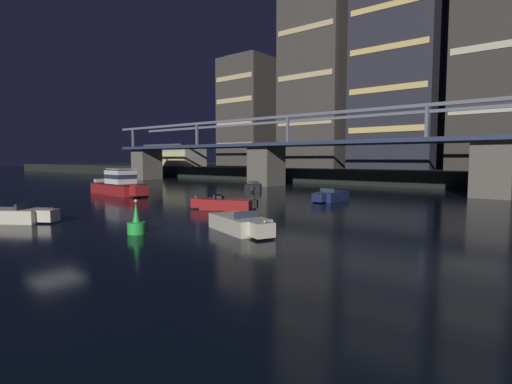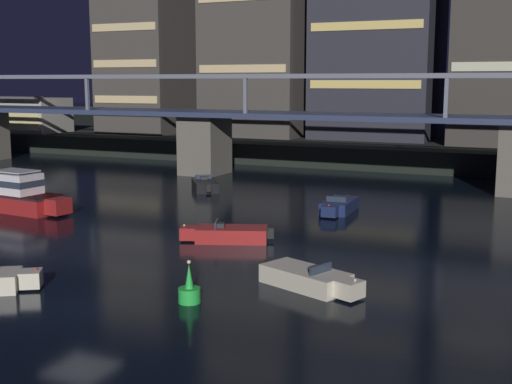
# 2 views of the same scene
# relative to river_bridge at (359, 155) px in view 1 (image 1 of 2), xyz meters

# --- Properties ---
(ground_plane) EXTENTS (400.00, 400.00, 0.00)m
(ground_plane) POSITION_rel_river_bridge_xyz_m (0.00, -36.13, -4.26)
(ground_plane) COLOR black
(far_riverbank) EXTENTS (240.00, 80.00, 2.20)m
(far_riverbank) POSITION_rel_river_bridge_xyz_m (0.00, 48.01, -3.16)
(far_riverbank) COLOR black
(far_riverbank) RESTS_ON ground
(river_bridge) EXTENTS (90.95, 6.40, 9.38)m
(river_bridge) POSITION_rel_river_bridge_xyz_m (0.00, 0.00, 0.00)
(river_bridge) COLOR #605B51
(river_bridge) RESTS_ON ground
(tower_west_low) EXTENTS (9.95, 10.04, 22.30)m
(tower_west_low) POSITION_rel_river_bridge_xyz_m (-32.41, 18.15, 8.94)
(tower_west_low) COLOR #423D38
(tower_west_low) RESTS_ON far_riverbank
(tower_west_tall) EXTENTS (11.92, 8.26, 40.47)m
(tower_west_tall) POSITION_rel_river_bridge_xyz_m (-17.26, 18.67, 18.03)
(tower_west_tall) COLOR #423D38
(tower_west_tall) RESTS_ON far_riverbank
(tower_central) EXTENTS (13.40, 12.50, 31.72)m
(tower_central) POSITION_rel_river_bridge_xyz_m (-3.22, 22.25, 13.65)
(tower_central) COLOR #282833
(tower_central) RESTS_ON far_riverbank
(tower_east_tall) EXTENTS (8.45, 10.09, 40.51)m
(tower_east_tall) POSITION_rel_river_bridge_xyz_m (10.09, 19.31, 18.05)
(tower_east_tall) COLOR #38332D
(tower_east_tall) RESTS_ON far_riverbank
(waterfront_pavilion) EXTENTS (12.40, 7.40, 4.70)m
(waterfront_pavilion) POSITION_rel_river_bridge_xyz_m (-48.03, 11.91, 0.18)
(waterfront_pavilion) COLOR #B2AD9E
(waterfront_pavilion) RESTS_ON far_riverbank
(cabin_cruiser_near_left) EXTENTS (9.30, 3.50, 2.79)m
(cabin_cruiser_near_left) POSITION_rel_river_bridge_xyz_m (-17.25, -21.59, -3.20)
(cabin_cruiser_near_left) COLOR maroon
(cabin_cruiser_near_left) RESTS_ON ground
(speedboat_near_right) EXTENTS (3.94, 4.72, 1.16)m
(speedboat_near_right) POSITION_rel_river_bridge_xyz_m (-9.60, -8.41, -3.84)
(speedboat_near_right) COLOR black
(speedboat_near_right) RESTS_ON ground
(speedboat_mid_left) EXTENTS (5.08, 3.10, 1.16)m
(speedboat_mid_left) POSITION_rel_river_bridge_xyz_m (0.24, -23.67, -3.84)
(speedboat_mid_left) COLOR maroon
(speedboat_mid_left) RESTS_ON ground
(speedboat_mid_center) EXTENTS (5.08, 3.10, 1.16)m
(speedboat_mid_center) POSITION_rel_river_bridge_xyz_m (7.27, -29.87, -3.84)
(speedboat_mid_center) COLOR beige
(speedboat_mid_center) RESTS_ON ground
(speedboat_mid_right) EXTENTS (1.98, 5.22, 1.16)m
(speedboat_mid_right) POSITION_rel_river_bridge_xyz_m (3.25, -12.99, -3.84)
(speedboat_mid_right) COLOR #19234C
(speedboat_mid_right) RESTS_ON ground
(speedboat_far_center) EXTENTS (4.80, 3.78, 1.16)m
(speedboat_far_center) POSITION_rel_river_bridge_xyz_m (-5.38, -36.09, -3.84)
(speedboat_far_center) COLOR beige
(speedboat_far_center) RESTS_ON ground
(channel_buoy) EXTENTS (0.90, 0.90, 1.76)m
(channel_buoy) POSITION_rel_river_bridge_xyz_m (3.55, -33.66, -3.78)
(channel_buoy) COLOR green
(channel_buoy) RESTS_ON ground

